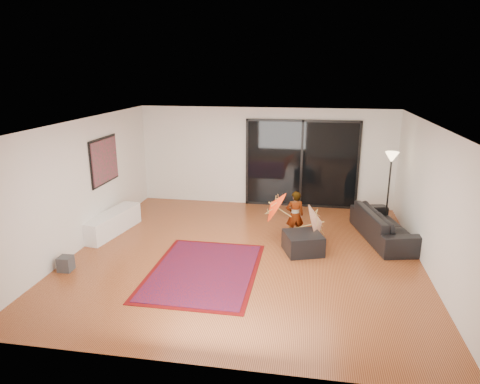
% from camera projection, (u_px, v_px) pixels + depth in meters
% --- Properties ---
extents(floor, '(7.00, 7.00, 0.00)m').
position_uv_depth(floor, '(245.00, 254.00, 8.84)').
color(floor, '#A0542B').
rests_on(floor, ground).
extents(ceiling, '(7.00, 7.00, 0.00)m').
position_uv_depth(ceiling, '(246.00, 123.00, 8.09)').
color(ceiling, white).
rests_on(ceiling, wall_back).
extents(wall_back, '(7.00, 0.00, 7.00)m').
position_uv_depth(wall_back, '(265.00, 157.00, 11.78)').
color(wall_back, silver).
rests_on(wall_back, floor).
extents(wall_front, '(7.00, 0.00, 7.00)m').
position_uv_depth(wall_front, '(201.00, 271.00, 5.15)').
color(wall_front, silver).
rests_on(wall_front, floor).
extents(wall_left, '(0.00, 7.00, 7.00)m').
position_uv_depth(wall_left, '(82.00, 184.00, 9.02)').
color(wall_left, silver).
rests_on(wall_left, floor).
extents(wall_right, '(0.00, 7.00, 7.00)m').
position_uv_depth(wall_right, '(432.00, 200.00, 7.90)').
color(wall_right, silver).
rests_on(wall_right, floor).
extents(sliding_door, '(3.06, 0.07, 2.40)m').
position_uv_depth(sliding_door, '(301.00, 164.00, 11.63)').
color(sliding_door, black).
rests_on(sliding_door, wall_back).
extents(painting, '(0.04, 1.28, 1.08)m').
position_uv_depth(painting, '(105.00, 161.00, 9.88)').
color(painting, black).
rests_on(painting, wall_left).
extents(media_console, '(0.72, 1.82, 0.49)m').
position_uv_depth(media_console, '(112.00, 223.00, 9.94)').
color(media_console, white).
rests_on(media_console, floor).
extents(speaker, '(0.26, 0.26, 0.28)m').
position_uv_depth(speaker, '(66.00, 264.00, 8.10)').
color(speaker, '#424244').
rests_on(speaker, floor).
extents(persian_rug, '(2.00, 2.79, 0.02)m').
position_uv_depth(persian_rug, '(204.00, 271.00, 8.09)').
color(persian_rug, '#4E0607').
rests_on(persian_rug, floor).
extents(sofa, '(1.37, 2.40, 0.66)m').
position_uv_depth(sofa, '(385.00, 225.00, 9.56)').
color(sofa, black).
rests_on(sofa, floor).
extents(ottoman, '(0.93, 0.93, 0.42)m').
position_uv_depth(ottoman, '(303.00, 243.00, 8.89)').
color(ottoman, black).
rests_on(ottoman, floor).
extents(floor_lamp, '(0.32, 0.32, 1.84)m').
position_uv_depth(floor_lamp, '(391.00, 168.00, 10.00)').
color(floor_lamp, black).
rests_on(floor_lamp, floor).
extents(child, '(0.46, 0.37, 1.11)m').
position_uv_depth(child, '(295.00, 215.00, 9.52)').
color(child, '#999999').
rests_on(child, floor).
extents(parasol_orange, '(0.54, 0.76, 0.84)m').
position_uv_depth(parasol_orange, '(270.00, 207.00, 9.51)').
color(parasol_orange, '#FC380D').
rests_on(parasol_orange, child).
extents(parasol_white, '(0.53, 0.89, 0.92)m').
position_uv_depth(parasol_white, '(322.00, 221.00, 9.30)').
color(parasol_white, silver).
rests_on(parasol_white, floor).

